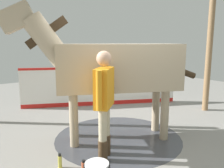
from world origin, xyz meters
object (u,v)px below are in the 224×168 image
bottle_shampoo (60,161)px  bottle_spray (84,167)px  horse (111,66)px  handler (104,97)px

bottle_shampoo → bottle_spray: size_ratio=1.13×
bottle_spray → bottle_shampoo: bearing=-57.5°
horse → handler: bearing=71.3°
horse → bottle_shampoo: 1.90m
horse → bottle_spray: horse is taller
handler → bottle_spray: (0.51, 0.21, -0.93)m
handler → bottle_spray: handler is taller
horse → handler: horse is taller
horse → bottle_shampoo: bearing=44.6°
horse → handler: 0.90m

